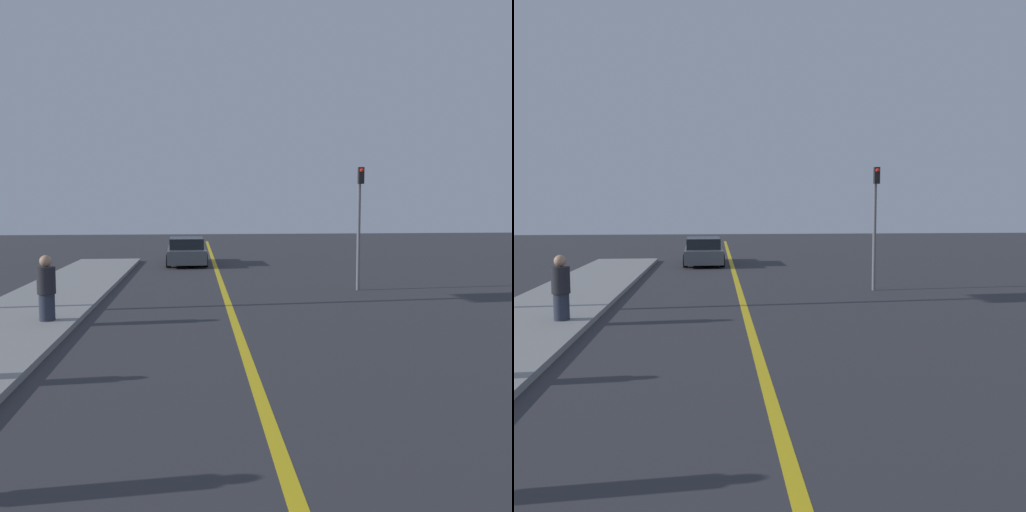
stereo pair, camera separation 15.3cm
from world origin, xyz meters
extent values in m
cube|color=gold|center=(0.00, 18.00, 0.00)|extent=(0.20, 60.00, 0.01)
cube|color=gray|center=(-5.30, 15.78, 0.07)|extent=(3.02, 31.56, 0.14)
cube|color=#4C5156|center=(-1.38, 29.78, 0.49)|extent=(1.94, 4.82, 0.64)
cube|color=black|center=(-1.38, 29.55, 1.07)|extent=(1.67, 2.67, 0.51)
cylinder|color=black|center=(-2.28, 31.24, 0.31)|extent=(0.24, 0.63, 0.62)
cylinder|color=black|center=(-0.56, 31.29, 0.31)|extent=(0.24, 0.63, 0.62)
cylinder|color=black|center=(-2.20, 28.28, 0.31)|extent=(0.24, 0.63, 0.62)
cylinder|color=black|center=(-0.48, 28.33, 0.31)|extent=(0.24, 0.63, 0.62)
cylinder|color=#282D3D|center=(-4.48, 15.41, 0.46)|extent=(0.37, 0.37, 0.64)
cylinder|color=#232328|center=(-4.48, 15.41, 1.11)|extent=(0.43, 0.43, 0.64)
sphere|color=tan|center=(-4.48, 15.41, 1.57)|extent=(0.28, 0.28, 0.28)
cylinder|color=slate|center=(4.57, 20.36, 2.08)|extent=(0.12, 0.12, 4.16)
cube|color=black|center=(4.57, 20.18, 3.88)|extent=(0.18, 0.18, 0.55)
sphere|color=red|center=(4.57, 20.09, 4.05)|extent=(0.14, 0.14, 0.14)
camera|label=1|loc=(-0.96, 1.53, 2.87)|focal=40.00mm
camera|label=2|loc=(-0.80, 1.51, 2.87)|focal=40.00mm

